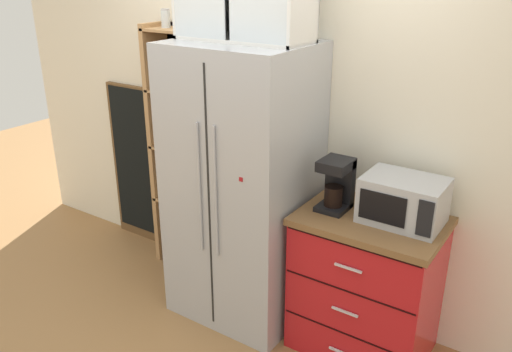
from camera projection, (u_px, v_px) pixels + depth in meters
ground_plane at (244, 304)px, 3.72m from camera, size 10.68×10.68×0.00m
wall_back_cream at (276, 118)px, 3.55m from camera, size 4.99×0.10×2.55m
refrigerator at (243, 186)px, 3.38m from camera, size 0.84×0.72×1.83m
pantry_shelf_column at (188, 146)px, 3.94m from camera, size 0.53×0.29×1.96m
counter_cabinet at (366, 284)px, 3.16m from camera, size 0.82×0.60×0.90m
microwave at (403, 200)px, 2.90m from camera, size 0.44×0.33×0.26m
coffee_maker at (337, 183)px, 3.06m from camera, size 0.17×0.20×0.31m
mug_charcoal at (371, 211)px, 2.95m from camera, size 0.12×0.08×0.10m
mug_sage at (377, 208)px, 3.02m from camera, size 0.11×0.07×0.08m
bottle_clear at (373, 202)px, 2.94m from camera, size 0.06×0.06×0.25m
bottle_cobalt at (375, 199)px, 2.97m from camera, size 0.06×0.06×0.25m
chalkboard_menu at (140, 165)px, 4.39m from camera, size 0.60×0.04×1.35m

